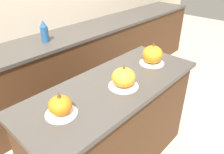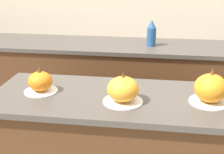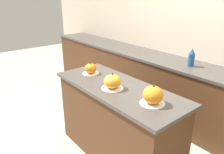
% 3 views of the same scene
% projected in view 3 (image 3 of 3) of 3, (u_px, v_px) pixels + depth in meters
% --- Properties ---
extents(ground_plane, '(12.00, 12.00, 0.00)m').
position_uv_depth(ground_plane, '(117.00, 154.00, 2.60)').
color(ground_plane, '#BCB29E').
extents(wall_back, '(8.00, 0.06, 2.50)m').
position_uv_depth(wall_back, '(199.00, 35.00, 3.03)').
color(wall_back, beige).
rests_on(wall_back, ground_plane).
extents(kitchen_island, '(1.55, 0.62, 0.89)m').
position_uv_depth(kitchen_island, '(117.00, 122.00, 2.44)').
color(kitchen_island, '#4C2D19').
rests_on(kitchen_island, ground_plane).
extents(back_counter, '(6.00, 0.60, 0.90)m').
position_uv_depth(back_counter, '(179.00, 93.00, 3.12)').
color(back_counter, '#4C2D19').
rests_on(back_counter, ground_plane).
extents(pumpkin_cake_left, '(0.20, 0.20, 0.16)m').
position_uv_depth(pumpkin_cake_left, '(90.00, 69.00, 2.61)').
color(pumpkin_cake_left, white).
rests_on(pumpkin_cake_left, kitchen_island).
extents(pumpkin_cake_center, '(0.22, 0.22, 0.18)m').
position_uv_depth(pumpkin_cake_center, '(112.00, 82.00, 2.20)').
color(pumpkin_cake_center, white).
rests_on(pumpkin_cake_center, kitchen_island).
extents(pumpkin_cake_right, '(0.22, 0.22, 0.20)m').
position_uv_depth(pumpkin_cake_right, '(153.00, 95.00, 1.89)').
color(pumpkin_cake_right, white).
rests_on(pumpkin_cake_right, kitchen_island).
extents(bottle_tall, '(0.08, 0.08, 0.24)m').
position_uv_depth(bottle_tall, '(191.00, 58.00, 2.81)').
color(bottle_tall, '#235184').
rests_on(bottle_tall, back_counter).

